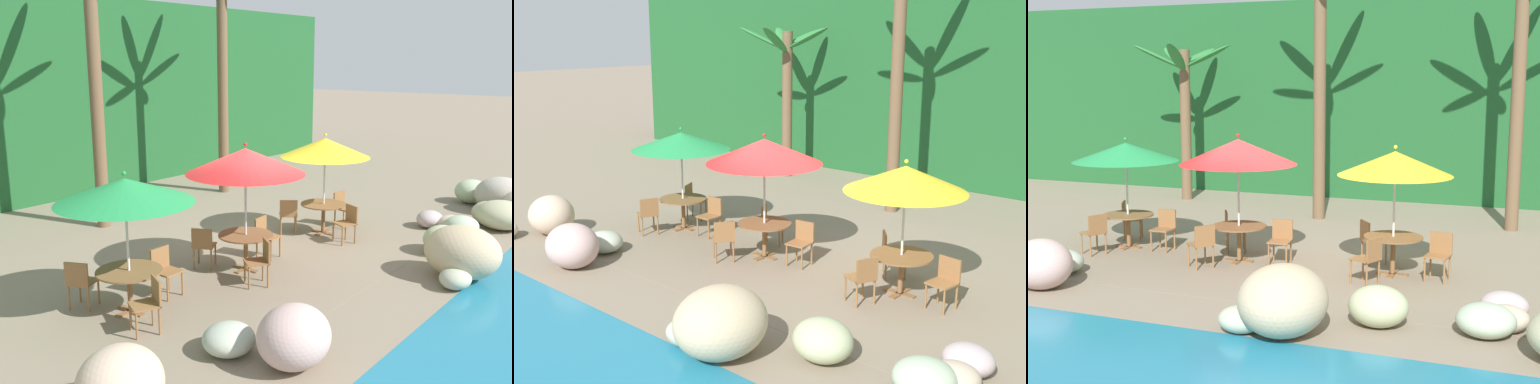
{
  "view_description": "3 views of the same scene",
  "coord_description": "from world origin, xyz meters",
  "views": [
    {
      "loc": [
        -9.01,
        -7.25,
        4.14
      ],
      "look_at": [
        0.74,
        0.59,
        1.25
      ],
      "focal_mm": 40.44,
      "sensor_mm": 36.0,
      "label": 1
    },
    {
      "loc": [
        7.85,
        -9.75,
        4.58
      ],
      "look_at": [
        -0.61,
        -0.05,
        1.35
      ],
      "focal_mm": 45.84,
      "sensor_mm": 36.0,
      "label": 2
    },
    {
      "loc": [
        5.09,
        -12.69,
        3.62
      ],
      "look_at": [
        0.09,
        0.49,
        1.35
      ],
      "focal_mm": 49.09,
      "sensor_mm": 36.0,
      "label": 3
    }
  ],
  "objects": [
    {
      "name": "dining_table_red",
      "position": [
        -0.6,
        -0.23,
        0.61
      ],
      "size": [
        1.1,
        1.1,
        0.74
      ],
      "color": "brown",
      "rests_on": "ground"
    },
    {
      "name": "umbrella_yellow",
      "position": [
        2.49,
        -0.1,
        2.1
      ],
      "size": [
        2.12,
        2.12,
        2.44
      ],
      "color": "silver",
      "rests_on": "ground"
    },
    {
      "name": "chair_yellow_seaward",
      "position": [
        3.34,
        -0.12,
        0.51
      ],
      "size": [
        0.47,
        0.48,
        0.87
      ],
      "color": "olive",
      "rests_on": "ground"
    },
    {
      "name": "chair_green_left",
      "position": [
        -3.61,
        -0.81,
        0.51
      ],
      "size": [
        0.56,
        0.56,
        0.87
      ],
      "color": "olive",
      "rests_on": "ground"
    },
    {
      "name": "chair_yellow_inland",
      "position": [
        1.9,
        0.52,
        0.51
      ],
      "size": [
        0.6,
        0.59,
        0.87
      ],
      "color": "olive",
      "rests_on": "ground"
    },
    {
      "name": "palm_tree_nearest",
      "position": [
        -5.2,
        6.02,
        3.11
      ],
      "size": [
        2.87,
        3.02,
        4.68
      ],
      "color": "brown",
      "rests_on": "ground"
    },
    {
      "name": "chair_green_seaward",
      "position": [
        -2.49,
        0.09,
        0.51
      ],
      "size": [
        0.42,
        0.43,
        0.87
      ],
      "color": "olive",
      "rests_on": "ground"
    },
    {
      "name": "dining_table_yellow",
      "position": [
        2.49,
        -0.1,
        0.61
      ],
      "size": [
        1.1,
        1.1,
        0.74
      ],
      "color": "brown",
      "rests_on": "ground"
    },
    {
      "name": "palm_tree_second",
      "position": [
        -0.48,
        4.55,
        4.58
      ],
      "size": [
        3.63,
        3.65,
        7.06
      ],
      "color": "brown",
      "rests_on": "ground"
    },
    {
      "name": "chair_red_inland",
      "position": [
        -1.09,
        0.47,
        0.51
      ],
      "size": [
        0.58,
        0.57,
        0.87
      ],
      "color": "olive",
      "rests_on": "ground"
    },
    {
      "name": "chair_yellow_left",
      "position": [
        2.24,
        -0.91,
        0.51
      ],
      "size": [
        0.56,
        0.55,
        0.87
      ],
      "color": "olive",
      "rests_on": "ground"
    },
    {
      "name": "rock_seawall",
      "position": [
        3.17,
        -3.05,
        0.4
      ],
      "size": [
        14.48,
        3.08,
        1.03
      ],
      "color": "beige",
      "rests_on": "ground"
    },
    {
      "name": "umbrella_green",
      "position": [
        -3.34,
        -0.0,
        2.09
      ],
      "size": [
        2.26,
        2.26,
        2.41
      ],
      "color": "silver",
      "rests_on": "ground"
    },
    {
      "name": "ground_plane",
      "position": [
        0.0,
        0.0,
        0.0
      ],
      "size": [
        120.0,
        120.0,
        0.0
      ],
      "primitive_type": "plane",
      "color": "gray"
    },
    {
      "name": "terrace_deck",
      "position": [
        0.0,
        0.0,
        0.0
      ],
      "size": [
        18.0,
        5.2,
        0.01
      ],
      "color": "gray",
      "rests_on": "ground"
    },
    {
      "name": "dining_table_green",
      "position": [
        -3.34,
        -0.0,
        0.61
      ],
      "size": [
        1.1,
        1.1,
        0.74
      ],
      "color": "brown",
      "rests_on": "ground"
    },
    {
      "name": "umbrella_red",
      "position": [
        -0.6,
        -0.23,
        2.22
      ],
      "size": [
        2.34,
        2.34,
        2.58
      ],
      "color": "silver",
      "rests_on": "ground"
    },
    {
      "name": "foliage_backdrop",
      "position": [
        0.0,
        9.0,
        3.0
      ],
      "size": [
        28.0,
        2.4,
        6.0
      ],
      "color": "#1E5628",
      "rests_on": "ground"
    },
    {
      "name": "chair_red_left",
      "position": [
        -1.04,
        -0.96,
        0.51
      ],
      "size": [
        0.59,
        0.59,
        0.87
      ],
      "color": "olive",
      "rests_on": "ground"
    },
    {
      "name": "chair_green_inland",
      "position": [
        -3.8,
        0.72,
        0.51
      ],
      "size": [
        0.57,
        0.57,
        0.87
      ],
      "color": "olive",
      "rests_on": "ground"
    },
    {
      "name": "chair_red_seaward",
      "position": [
        0.24,
        -0.06,
        0.51
      ],
      "size": [
        0.46,
        0.46,
        0.87
      ],
      "color": "olive",
      "rests_on": "ground"
    }
  ]
}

